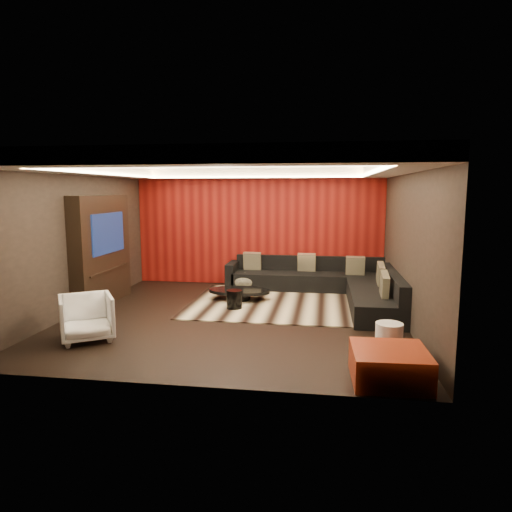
% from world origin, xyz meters
% --- Properties ---
extents(floor, '(6.00, 6.00, 0.02)m').
position_xyz_m(floor, '(0.00, 0.00, -0.01)').
color(floor, black).
rests_on(floor, ground).
extents(ceiling, '(6.00, 6.00, 0.02)m').
position_xyz_m(ceiling, '(0.00, 0.00, 2.81)').
color(ceiling, silver).
rests_on(ceiling, ground).
extents(wall_back, '(6.00, 0.02, 2.80)m').
position_xyz_m(wall_back, '(0.00, 3.01, 1.40)').
color(wall_back, black).
rests_on(wall_back, ground).
extents(wall_left, '(0.02, 6.00, 2.80)m').
position_xyz_m(wall_left, '(-3.01, 0.00, 1.40)').
color(wall_left, black).
rests_on(wall_left, ground).
extents(wall_right, '(0.02, 6.00, 2.80)m').
position_xyz_m(wall_right, '(3.01, 0.00, 1.40)').
color(wall_right, black).
rests_on(wall_right, ground).
extents(red_feature_wall, '(5.98, 0.05, 2.78)m').
position_xyz_m(red_feature_wall, '(0.00, 2.97, 1.40)').
color(red_feature_wall, '#6B0C0A').
rests_on(red_feature_wall, ground).
extents(soffit_back, '(6.00, 0.60, 0.22)m').
position_xyz_m(soffit_back, '(0.00, 2.70, 2.69)').
color(soffit_back, silver).
rests_on(soffit_back, ground).
extents(soffit_front, '(6.00, 0.60, 0.22)m').
position_xyz_m(soffit_front, '(0.00, -2.70, 2.69)').
color(soffit_front, silver).
rests_on(soffit_front, ground).
extents(soffit_left, '(0.60, 4.80, 0.22)m').
position_xyz_m(soffit_left, '(-2.70, 0.00, 2.69)').
color(soffit_left, silver).
rests_on(soffit_left, ground).
extents(soffit_right, '(0.60, 4.80, 0.22)m').
position_xyz_m(soffit_right, '(2.70, 0.00, 2.69)').
color(soffit_right, silver).
rests_on(soffit_right, ground).
extents(cove_back, '(4.80, 0.08, 0.04)m').
position_xyz_m(cove_back, '(0.00, 2.36, 2.60)').
color(cove_back, '#FFD899').
rests_on(cove_back, ground).
extents(cove_front, '(4.80, 0.08, 0.04)m').
position_xyz_m(cove_front, '(0.00, -2.36, 2.60)').
color(cove_front, '#FFD899').
rests_on(cove_front, ground).
extents(cove_left, '(0.08, 4.80, 0.04)m').
position_xyz_m(cove_left, '(-2.36, 0.00, 2.60)').
color(cove_left, '#FFD899').
rests_on(cove_left, ground).
extents(cove_right, '(0.08, 4.80, 0.04)m').
position_xyz_m(cove_right, '(2.36, 0.00, 2.60)').
color(cove_right, '#FFD899').
rests_on(cove_right, ground).
extents(tv_surround, '(0.30, 2.00, 2.20)m').
position_xyz_m(tv_surround, '(-2.85, 0.60, 1.10)').
color(tv_surround, black).
rests_on(tv_surround, ground).
extents(tv_screen, '(0.04, 1.30, 0.80)m').
position_xyz_m(tv_screen, '(-2.69, 0.60, 1.45)').
color(tv_screen, black).
rests_on(tv_screen, ground).
extents(tv_shelf, '(0.04, 1.60, 0.04)m').
position_xyz_m(tv_shelf, '(-2.69, 0.60, 0.70)').
color(tv_shelf, black).
rests_on(tv_shelf, ground).
extents(rug, '(4.02, 3.03, 0.02)m').
position_xyz_m(rug, '(0.90, 1.13, 0.01)').
color(rug, beige).
rests_on(rug, floor).
extents(coffee_table, '(1.31, 1.31, 0.22)m').
position_xyz_m(coffee_table, '(-0.15, 1.27, 0.13)').
color(coffee_table, black).
rests_on(coffee_table, rug).
extents(drum_stool, '(0.40, 0.40, 0.36)m').
position_xyz_m(drum_stool, '(-0.12, 0.55, 0.20)').
color(drum_stool, black).
rests_on(drum_stool, rug).
extents(striped_pouf, '(0.84, 0.84, 0.38)m').
position_xyz_m(striped_pouf, '(-0.21, 2.38, 0.21)').
color(striped_pouf, '#B8B28F').
rests_on(striped_pouf, rug).
extents(white_side_table, '(0.50, 0.50, 0.47)m').
position_xyz_m(white_side_table, '(2.50, -1.63, 0.24)').
color(white_side_table, white).
rests_on(white_side_table, floor).
extents(orange_ottoman, '(0.92, 0.92, 0.40)m').
position_xyz_m(orange_ottoman, '(2.39, -2.50, 0.20)').
color(orange_ottoman, '#9B2F14').
rests_on(orange_ottoman, floor).
extents(armchair, '(1.06, 1.07, 0.71)m').
position_xyz_m(armchair, '(-2.02, -1.59, 0.35)').
color(armchair, white).
rests_on(armchair, floor).
extents(sectional_sofa, '(3.65, 3.50, 0.75)m').
position_xyz_m(sectional_sofa, '(1.73, 1.86, 0.26)').
color(sectional_sofa, black).
rests_on(sectional_sofa, floor).
extents(throw_pillows, '(3.10, 2.78, 0.50)m').
position_xyz_m(throw_pillows, '(1.76, 1.89, 0.62)').
color(throw_pillows, beige).
rests_on(throw_pillows, sectional_sofa).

